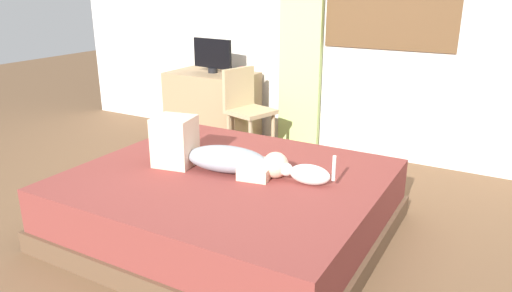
% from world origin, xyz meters
% --- Properties ---
extents(ground_plane, '(16.00, 16.00, 0.00)m').
position_xyz_m(ground_plane, '(0.00, 0.00, 0.00)').
color(ground_plane, brown).
extents(back_wall_with_window, '(6.40, 0.14, 2.90)m').
position_xyz_m(back_wall_with_window, '(0.01, 2.21, 1.45)').
color(back_wall_with_window, silver).
rests_on(back_wall_with_window, ground).
extents(bed, '(2.02, 1.76, 0.43)m').
position_xyz_m(bed, '(0.09, 0.17, 0.21)').
color(bed, brown).
rests_on(bed, ground).
extents(person_lying, '(0.94, 0.41, 0.34)m').
position_xyz_m(person_lying, '(-0.03, 0.19, 0.54)').
color(person_lying, '#8C939E').
rests_on(person_lying, bed).
extents(cat, '(0.36, 0.14, 0.21)m').
position_xyz_m(cat, '(0.62, 0.27, 0.50)').
color(cat, silver).
rests_on(cat, bed).
extents(desk, '(0.90, 0.56, 0.74)m').
position_xyz_m(desk, '(-1.15, 1.81, 0.37)').
color(desk, '#997A56').
rests_on(desk, ground).
extents(tv_monitor, '(0.48, 0.10, 0.35)m').
position_xyz_m(tv_monitor, '(-1.14, 1.81, 0.92)').
color(tv_monitor, black).
rests_on(tv_monitor, desk).
extents(cup, '(0.07, 0.07, 0.09)m').
position_xyz_m(cup, '(-0.76, 1.79, 0.79)').
color(cup, '#B23D38').
rests_on(cup, desk).
extents(chair_by_desk, '(0.47, 0.47, 0.86)m').
position_xyz_m(chair_by_desk, '(-0.59, 1.56, 0.51)').
color(chair_by_desk, tan).
rests_on(chair_by_desk, ground).
extents(curtain_left, '(0.44, 0.06, 2.31)m').
position_xyz_m(curtain_left, '(-0.27, 2.09, 1.16)').
color(curtain_left, '#ADCC75').
rests_on(curtain_left, ground).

